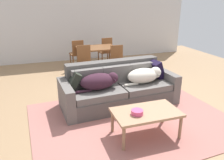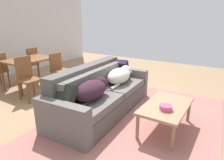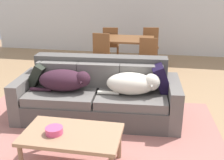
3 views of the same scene
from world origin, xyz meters
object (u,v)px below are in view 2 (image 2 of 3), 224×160
(coffee_table, at_px, (166,108))
(dining_table, at_px, (29,62))
(throw_pillow_by_left_arm, at_px, (63,96))
(couch, at_px, (100,95))
(dining_chair_far_right, at_px, (31,62))
(dining_chair_near_right, at_px, (59,68))
(throw_pillow_by_right_arm, at_px, (120,69))
(bowl_on_coffee_table, at_px, (166,108))
(dining_chair_near_left, at_px, (27,76))
(dog_on_right_cushion, at_px, (120,75))
(dog_on_left_cushion, at_px, (92,90))

(coffee_table, relative_size, dining_table, 0.93)
(throw_pillow_by_left_arm, relative_size, coffee_table, 0.35)
(couch, xyz_separation_m, dining_chair_far_right, (0.62, 2.90, 0.17))
(coffee_table, relative_size, dining_chair_near_right, 1.21)
(throw_pillow_by_right_arm, bearing_deg, bowl_on_coffee_table, -127.21)
(dining_chair_near_right, height_order, dining_chair_far_right, dining_chair_far_right)
(coffee_table, height_order, dining_chair_near_right, dining_chair_near_right)
(coffee_table, bearing_deg, dining_chair_near_left, 96.82)
(coffee_table, bearing_deg, throw_pillow_by_left_arm, 126.16)
(dog_on_right_cushion, height_order, dining_chair_far_right, dining_chair_far_right)
(dog_on_left_cushion, xyz_separation_m, bowl_on_coffee_table, (0.27, -1.14, -0.14))
(dining_chair_near_left, xyz_separation_m, dining_chair_far_right, (0.96, 1.22, -0.01))
(dog_on_left_cushion, height_order, throw_pillow_by_right_arm, throw_pillow_by_right_arm)
(coffee_table, distance_m, dining_chair_near_left, 2.97)
(dog_on_left_cushion, height_order, bowl_on_coffee_table, dog_on_left_cushion)
(throw_pillow_by_right_arm, bearing_deg, coffee_table, -123.27)
(dining_table, distance_m, dining_chair_far_right, 0.79)
(couch, distance_m, dining_chair_near_left, 1.72)
(dog_on_left_cushion, xyz_separation_m, dining_table, (0.59, 2.46, 0.06))
(dog_on_left_cushion, xyz_separation_m, dining_chair_near_right, (1.06, 1.91, -0.12))
(couch, distance_m, dog_on_left_cushion, 0.55)
(bowl_on_coffee_table, height_order, dining_chair_near_left, dining_chair_near_left)
(throw_pillow_by_left_arm, distance_m, dining_chair_near_left, 1.78)
(couch, xyz_separation_m, dining_chair_near_left, (-0.35, 1.68, 0.18))
(dog_on_left_cushion, bearing_deg, dining_chair_near_right, 57.35)
(dog_on_right_cushion, relative_size, dining_chair_near_right, 0.99)
(bowl_on_coffee_table, xyz_separation_m, dining_table, (0.32, 3.60, 0.20))
(dining_chair_near_left, bearing_deg, dining_table, 55.05)
(dog_on_left_cushion, relative_size, throw_pillow_by_left_arm, 2.37)
(bowl_on_coffee_table, bearing_deg, dining_chair_near_left, 93.36)
(dog_on_right_cushion, bearing_deg, throw_pillow_by_left_arm, 171.93)
(throw_pillow_by_left_arm, xyz_separation_m, dining_chair_near_right, (1.53, 1.75, -0.13))
(dining_chair_near_right, bearing_deg, dining_table, 133.38)
(dog_on_right_cushion, height_order, dining_chair_near_right, dining_chair_near_right)
(bowl_on_coffee_table, bearing_deg, throw_pillow_by_left_arm, 119.70)
(dining_table, bearing_deg, coffee_table, -92.25)
(throw_pillow_by_right_arm, bearing_deg, dining_table, 109.30)
(dining_chair_far_right, bearing_deg, dog_on_left_cushion, 64.78)
(throw_pillow_by_left_arm, distance_m, dining_table, 2.53)
(bowl_on_coffee_table, distance_m, dining_chair_near_left, 2.99)
(dog_on_right_cushion, height_order, throw_pillow_by_right_arm, throw_pillow_by_right_arm)
(couch, bearing_deg, dining_chair_far_right, 74.37)
(dining_chair_near_left, xyz_separation_m, dining_chair_near_right, (0.96, 0.07, -0.03))
(dining_chair_near_right, distance_m, dining_chair_far_right, 1.16)
(dining_chair_near_left, distance_m, dining_chair_far_right, 1.56)
(couch, bearing_deg, dog_on_left_cushion, -162.46)
(throw_pillow_by_right_arm, relative_size, dining_table, 0.35)
(dog_on_left_cushion, relative_size, bowl_on_coffee_table, 4.70)
(bowl_on_coffee_table, bearing_deg, throw_pillow_by_right_arm, 52.79)
(couch, distance_m, dining_table, 2.31)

